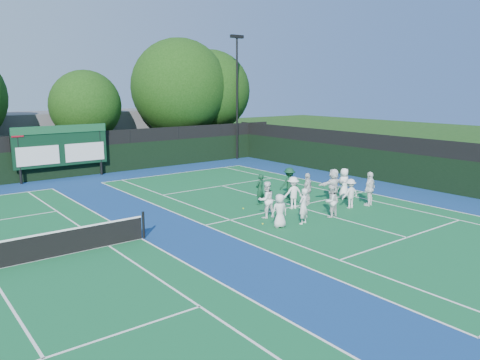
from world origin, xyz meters
TOP-DOWN VIEW (x-y plane):
  - ground at (0.00, 0.00)m, footprint 120.00×120.00m
  - court_apron at (-6.00, 1.00)m, footprint 34.00×32.00m
  - near_court at (0.00, 1.00)m, footprint 11.05×23.85m
  - back_fence at (-6.00, 16.00)m, footprint 34.00×0.08m
  - divider_fence_right at (9.00, 1.00)m, footprint 0.08×32.00m
  - scoreboard at (-7.01, 15.59)m, footprint 6.00×0.21m
  - clubhouse at (-2.00, 24.00)m, footprint 18.00×6.00m
  - light_pole_right at (7.50, 15.70)m, footprint 1.20×0.30m
  - tree_c at (-3.69, 19.58)m, footprint 5.27×5.27m
  - tree_d at (4.43, 19.58)m, footprint 8.15×8.15m
  - tree_e at (7.51, 19.58)m, footprint 7.12×7.12m
  - tennis_ball_0 at (-3.40, -0.44)m, footprint 0.07×0.07m
  - tennis_ball_1 at (1.56, 3.31)m, footprint 0.07×0.07m
  - tennis_ball_2 at (4.06, -0.44)m, footprint 0.07×0.07m
  - tennis_ball_3 at (-2.42, 2.20)m, footprint 0.07×0.07m
  - tennis_ball_4 at (-0.07, 3.71)m, footprint 0.07×0.07m
  - tennis_ball_5 at (0.69, 1.22)m, footprint 0.07×0.07m
  - player_front_0 at (-3.09, -1.19)m, footprint 0.81×0.62m
  - player_front_1 at (-1.91, -1.44)m, footprint 0.67×0.54m
  - player_front_2 at (-0.11, -1.42)m, footprint 0.81×0.67m
  - player_front_3 at (1.93, -0.89)m, footprint 1.03×0.68m
  - player_front_4 at (3.12, -1.18)m, footprint 1.11×0.66m
  - player_back_0 at (-2.55, 0.31)m, footprint 0.92×0.76m
  - player_back_1 at (-0.41, 0.77)m, footprint 1.16×0.84m
  - player_back_2 at (0.72, 0.87)m, footprint 1.06×0.77m
  - player_back_3 at (2.17, 0.42)m, footprint 1.73×0.80m
  - player_back_4 at (3.40, 0.73)m, footprint 0.83×0.56m
  - coach_left at (-1.17, 2.39)m, footprint 0.67×0.53m
  - coach_right at (0.83, 2.33)m, footprint 1.21×0.82m

SIDE VIEW (x-z plane):
  - ground at x=0.00m, z-range 0.00..0.00m
  - court_apron at x=-6.00m, z-range 0.00..0.01m
  - near_court at x=0.00m, z-range 0.01..0.01m
  - tennis_ball_0 at x=-3.40m, z-range 0.00..0.07m
  - tennis_ball_1 at x=1.56m, z-range 0.00..0.07m
  - tennis_ball_2 at x=4.06m, z-range 0.00..0.07m
  - tennis_ball_3 at x=-2.42m, z-range 0.00..0.07m
  - tennis_ball_4 at x=-0.07m, z-range 0.00..0.07m
  - tennis_ball_5 at x=0.69m, z-range 0.00..0.07m
  - player_front_0 at x=-3.09m, z-range 0.00..1.47m
  - player_front_3 at x=1.93m, z-range 0.00..1.49m
  - player_front_2 at x=-0.11m, z-range 0.00..1.52m
  - coach_left at x=-1.17m, z-range 0.00..1.60m
  - player_front_1 at x=-1.91m, z-range 0.00..1.60m
  - player_back_1 at x=-0.41m, z-range 0.00..1.61m
  - player_back_4 at x=3.40m, z-range 0.00..1.64m
  - player_back_2 at x=0.72m, z-range 0.00..1.67m
  - player_back_0 at x=-2.55m, z-range 0.00..1.71m
  - coach_right at x=0.83m, z-range 0.00..1.73m
  - player_front_4 at x=3.12m, z-range 0.00..1.76m
  - player_back_3 at x=2.17m, z-range 0.00..1.80m
  - back_fence at x=-6.00m, z-range -0.14..2.86m
  - divider_fence_right at x=9.00m, z-range -0.14..2.86m
  - clubhouse at x=-2.00m, z-range 0.00..4.00m
  - scoreboard at x=-7.01m, z-range 0.42..3.97m
  - tree_c at x=-3.69m, z-range 0.85..8.10m
  - tree_e at x=7.51m, z-range 0.88..10.13m
  - tree_d at x=4.43m, z-range 0.73..10.78m
  - light_pole_right at x=7.50m, z-range 1.24..11.36m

